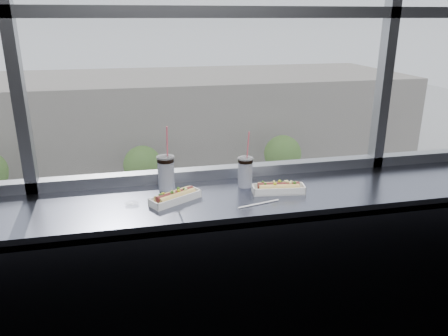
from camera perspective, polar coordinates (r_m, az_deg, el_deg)
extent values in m
plane|color=black|center=(2.76, -0.77, -11.96)|extent=(6.00, 0.00, 6.00)
cube|color=slate|center=(2.28, 0.59, -4.23)|extent=(6.00, 0.55, 0.06)
cube|color=slate|center=(2.33, 2.04, -18.51)|extent=(6.00, 0.04, 1.04)
cube|color=white|center=(2.21, -6.36, -4.30)|extent=(0.28, 0.21, 0.01)
cube|color=white|center=(2.20, -6.37, -3.87)|extent=(0.28, 0.21, 0.04)
cylinder|color=#D7B35F|center=(2.20, -6.38, -3.68)|extent=(0.20, 0.14, 0.05)
cylinder|color=maroon|center=(2.19, -6.39, -3.38)|extent=(0.20, 0.13, 0.03)
cube|color=white|center=(2.32, 7.10, -3.14)|extent=(0.28, 0.13, 0.01)
cube|color=white|center=(2.31, 7.12, -2.71)|extent=(0.28, 0.13, 0.04)
cylinder|color=#D7B35F|center=(2.31, 7.13, -2.53)|extent=(0.22, 0.07, 0.05)
cylinder|color=maroon|center=(2.30, 7.14, -2.24)|extent=(0.22, 0.06, 0.03)
cylinder|color=white|center=(2.34, -7.57, -0.73)|extent=(0.09, 0.09, 0.18)
cylinder|color=black|center=(2.31, -7.66, 1.08)|extent=(0.09, 0.09, 0.02)
cylinder|color=silver|center=(2.31, -7.67, 1.42)|extent=(0.10, 0.10, 0.01)
cylinder|color=#F55A70|center=(2.28, -7.43, 3.28)|extent=(0.01, 0.05, 0.18)
cylinder|color=white|center=(2.36, 2.79, -0.62)|extent=(0.08, 0.08, 0.16)
cylinder|color=black|center=(2.34, 2.82, 0.97)|extent=(0.08, 0.08, 0.02)
cylinder|color=silver|center=(2.34, 2.82, 1.27)|extent=(0.09, 0.09, 0.01)
cylinder|color=#F55A70|center=(2.31, 3.15, 2.90)|extent=(0.01, 0.04, 0.16)
cylinder|color=white|center=(2.16, 4.56, -4.68)|extent=(0.22, 0.06, 0.01)
ellipsoid|color=silver|center=(2.19, -11.93, -4.53)|extent=(0.08, 0.06, 0.02)
plane|color=#A8A8A8|center=(47.62, -11.51, 2.86)|extent=(120.00, 120.00, 0.00)
cube|color=black|center=(25.80, -9.97, -11.36)|extent=(80.00, 10.00, 0.06)
cube|color=#A8A8A8|center=(32.97, -10.73, -4.42)|extent=(80.00, 6.00, 0.04)
cube|color=gray|center=(41.31, -11.65, 6.12)|extent=(50.00, 14.00, 8.00)
imported|color=black|center=(29.92, -26.93, -6.41)|extent=(3.18, 6.74, 2.19)
imported|color=silver|center=(32.27, 14.83, -3.43)|extent=(2.46, 5.58, 1.84)
imported|color=navy|center=(25.66, 21.25, -10.01)|extent=(2.98, 6.21, 2.01)
imported|color=black|center=(22.37, -23.80, -14.87)|extent=(3.09, 6.36, 2.05)
imported|color=#A71026|center=(28.87, -8.34, -5.18)|extent=(3.38, 7.16, 2.32)
imported|color=#66605B|center=(34.04, -2.41, -1.33)|extent=(0.96, 0.72, 2.16)
imported|color=#66605B|center=(33.54, 2.75, -1.87)|extent=(0.64, 0.86, 1.93)
cylinder|color=#47382B|center=(32.59, -10.38, -2.75)|extent=(0.21, 0.21, 2.08)
sphere|color=#578833|center=(31.94, -10.58, 0.43)|extent=(2.77, 2.77, 2.77)
cylinder|color=#47382B|center=(34.49, 7.51, -1.28)|extent=(0.22, 0.22, 2.16)
sphere|color=#578833|center=(33.86, 7.66, 1.86)|extent=(2.88, 2.88, 2.88)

